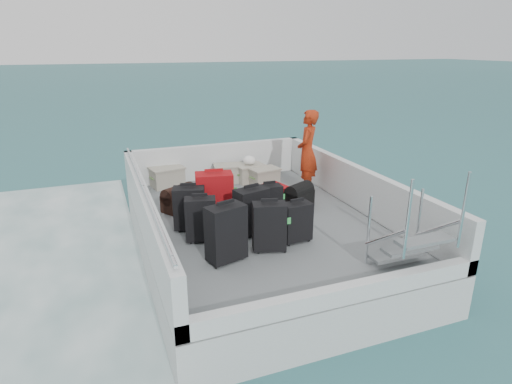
# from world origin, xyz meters

# --- Properties ---
(ground) EXTENTS (160.00, 160.00, 0.00)m
(ground) POSITION_xyz_m (0.00, 0.00, 0.00)
(ground) COLOR #195759
(ground) RESTS_ON ground
(ferry_hull) EXTENTS (3.60, 5.00, 0.60)m
(ferry_hull) POSITION_xyz_m (0.00, 0.00, 0.30)
(ferry_hull) COLOR silver
(ferry_hull) RESTS_ON ground
(deck) EXTENTS (3.30, 4.70, 0.02)m
(deck) POSITION_xyz_m (0.00, 0.00, 0.61)
(deck) COLOR slate
(deck) RESTS_ON ferry_hull
(deck_fittings) EXTENTS (3.60, 5.00, 0.90)m
(deck_fittings) POSITION_xyz_m (0.35, -0.32, 0.99)
(deck_fittings) COLOR silver
(deck_fittings) RESTS_ON deck
(suitcase_0) EXTENTS (0.54, 0.40, 0.74)m
(suitcase_0) POSITION_xyz_m (-0.88, -1.10, 0.99)
(suitcase_0) COLOR black
(suitcase_0) RESTS_ON deck
(suitcase_1) EXTENTS (0.47, 0.33, 0.63)m
(suitcase_1) POSITION_xyz_m (-1.04, -0.41, 0.94)
(suitcase_1) COLOR black
(suitcase_1) RESTS_ON deck
(suitcase_2) EXTENTS (0.51, 0.39, 0.65)m
(suitcase_2) POSITION_xyz_m (-1.10, 0.03, 0.95)
(suitcase_2) COLOR black
(suitcase_2) RESTS_ON deck
(suitcase_3) EXTENTS (0.49, 0.36, 0.66)m
(suitcase_3) POSITION_xyz_m (-0.27, -1.02, 0.95)
(suitcase_3) COLOR black
(suitcase_3) RESTS_ON deck
(suitcase_4) EXTENTS (0.52, 0.38, 0.68)m
(suitcase_4) POSITION_xyz_m (-0.30, -0.44, 0.96)
(suitcase_4) COLOR black
(suitcase_4) RESTS_ON deck
(suitcase_5) EXTENTS (0.61, 0.43, 0.77)m
(suitcase_5) POSITION_xyz_m (-0.66, 0.23, 1.00)
(suitcase_5) COLOR #AC0D17
(suitcase_5) RESTS_ON deck
(suitcase_6) EXTENTS (0.42, 0.27, 0.56)m
(suitcase_6) POSITION_xyz_m (0.19, -0.89, 0.90)
(suitcase_6) COLOR black
(suitcase_6) RESTS_ON deck
(suitcase_7) EXTENTS (0.39, 0.24, 0.54)m
(suitcase_7) POSITION_xyz_m (0.17, 0.02, 0.89)
(suitcase_7) COLOR black
(suitcase_7) RESTS_ON deck
(suitcase_8) EXTENTS (0.77, 0.60, 0.27)m
(suitcase_8) POSITION_xyz_m (0.42, 0.69, 0.75)
(suitcase_8) COLOR #AC0D17
(suitcase_8) RESTS_ON deck
(duffel_0) EXTENTS (0.64, 0.55, 0.32)m
(duffel_0) POSITION_xyz_m (-1.09, 0.89, 0.78)
(duffel_0) COLOR black
(duffel_0) RESTS_ON deck
(duffel_1) EXTENTS (0.49, 0.45, 0.32)m
(duffel_1) POSITION_xyz_m (-0.47, 0.84, 0.78)
(duffel_1) COLOR black
(duffel_1) RESTS_ON deck
(duffel_2) EXTENTS (0.57, 0.49, 0.32)m
(duffel_2) POSITION_xyz_m (0.83, 0.30, 0.78)
(duffel_2) COLOR black
(duffel_2) RESTS_ON deck
(crate_0) EXTENTS (0.65, 0.51, 0.35)m
(crate_0) POSITION_xyz_m (-1.06, 2.20, 0.80)
(crate_0) COLOR #B0AB9A
(crate_0) RESTS_ON deck
(crate_1) EXTENTS (0.60, 0.46, 0.32)m
(crate_1) POSITION_xyz_m (0.13, 2.06, 0.78)
(crate_1) COLOR #B0AB9A
(crate_1) RESTS_ON deck
(crate_2) EXTENTS (0.59, 0.46, 0.32)m
(crate_2) POSITION_xyz_m (0.52, 1.93, 0.78)
(crate_2) COLOR #B0AB9A
(crate_2) RESTS_ON deck
(crate_3) EXTENTS (0.57, 0.44, 0.31)m
(crate_3) POSITION_xyz_m (0.72, 1.61, 0.77)
(crate_3) COLOR #B0AB9A
(crate_3) RESTS_ON deck
(yellow_bag) EXTENTS (0.28, 0.26, 0.22)m
(yellow_bag) POSITION_xyz_m (0.74, 1.88, 0.73)
(yellow_bag) COLOR yellow
(yellow_bag) RESTS_ON deck
(white_bag) EXTENTS (0.24, 0.24, 0.18)m
(white_bag) POSITION_xyz_m (0.52, 1.93, 1.03)
(white_bag) COLOR white
(white_bag) RESTS_ON crate_2
(passenger) EXTENTS (0.63, 0.66, 1.52)m
(passenger) POSITION_xyz_m (1.30, 0.97, 1.38)
(passenger) COLOR red
(passenger) RESTS_ON deck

